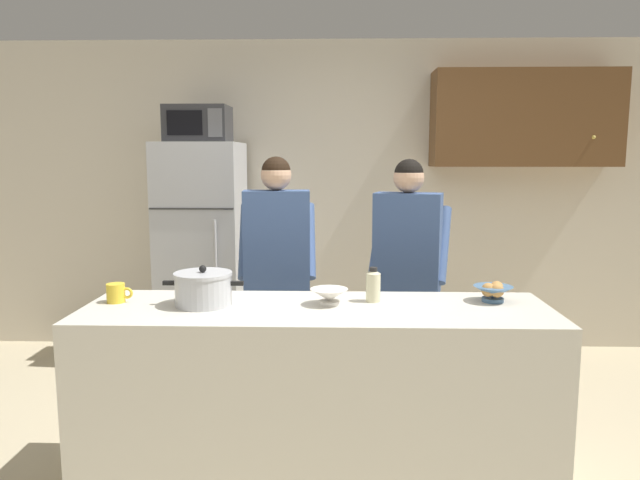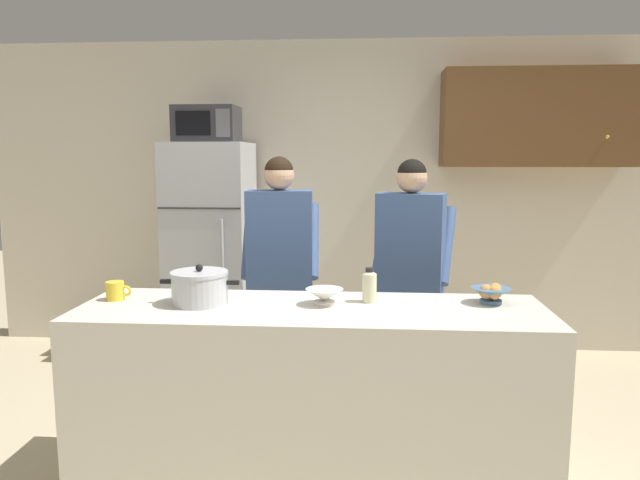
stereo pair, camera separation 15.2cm
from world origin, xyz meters
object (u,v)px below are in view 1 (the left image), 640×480
object	(u,v)px
person_by_sink	(407,257)
coffee_mug	(116,293)
bottle_near_edge	(373,285)
empty_bowl	(329,296)
microwave	(198,124)
refrigerator	(203,253)
person_near_pot	(277,254)
cooking_pot	(203,289)
bread_bowl	(493,292)

from	to	relation	value
person_by_sink	coffee_mug	world-z (taller)	person_by_sink
coffee_mug	bottle_near_edge	xyz separation A→B (m)	(1.28, 0.05, 0.04)
person_by_sink	coffee_mug	bearing A→B (deg)	-151.35
coffee_mug	empty_bowl	distance (m)	1.06
microwave	person_by_sink	distance (m)	1.98
refrigerator	bottle_near_edge	size ratio (longest dim) A/B	10.01
person_near_pot	coffee_mug	xyz separation A→B (m)	(-0.72, -0.86, -0.06)
person_by_sink	bottle_near_edge	bearing A→B (deg)	-108.42
person_near_pot	person_by_sink	size ratio (longest dim) A/B	1.01
person_by_sink	cooking_pot	distance (m)	1.41
coffee_mug	bottle_near_edge	bearing A→B (deg)	2.38
microwave	bottle_near_edge	size ratio (longest dim) A/B	2.75
cooking_pot	bottle_near_edge	distance (m)	0.84
person_by_sink	cooking_pot	world-z (taller)	person_by_sink
microwave	coffee_mug	size ratio (longest dim) A/B	3.66
bread_bowl	refrigerator	bearing A→B (deg)	137.23
microwave	bottle_near_edge	bearing A→B (deg)	-53.62
person_by_sink	bottle_near_edge	xyz separation A→B (m)	(-0.26, -0.79, -0.01)
person_by_sink	coffee_mug	size ratio (longest dim) A/B	12.43
refrigerator	coffee_mug	xyz separation A→B (m)	(-0.02, -1.78, 0.09)
bread_bowl	empty_bowl	world-z (taller)	bread_bowl
person_by_sink	bread_bowl	world-z (taller)	person_by_sink
microwave	bread_bowl	world-z (taller)	microwave
refrigerator	empty_bowl	world-z (taller)	refrigerator
coffee_mug	bottle_near_edge	distance (m)	1.28
bottle_near_edge	bread_bowl	bearing A→B (deg)	0.98
person_near_pot	coffee_mug	world-z (taller)	person_near_pot
cooking_pot	empty_bowl	bearing A→B (deg)	2.33
microwave	coffee_mug	xyz separation A→B (m)	(-0.02, -1.76, -0.92)
bread_bowl	bottle_near_edge	size ratio (longest dim) A/B	1.12
empty_bowl	bottle_near_edge	bearing A→B (deg)	18.04
coffee_mug	empty_bowl	xyz separation A→B (m)	(1.06, -0.02, -0.00)
microwave	empty_bowl	size ratio (longest dim) A/B	2.57
refrigerator	bread_bowl	bearing A→B (deg)	-42.77
cooking_pot	coffee_mug	xyz separation A→B (m)	(-0.45, 0.04, -0.03)
cooking_pot	coffee_mug	bearing A→B (deg)	174.47
refrigerator	bottle_near_edge	bearing A→B (deg)	-53.97
refrigerator	bottle_near_edge	distance (m)	2.14
microwave	empty_bowl	world-z (taller)	microwave
cooking_pot	person_by_sink	bearing A→B (deg)	38.94
person_by_sink	person_near_pot	bearing A→B (deg)	178.96
coffee_mug	bottle_near_edge	world-z (taller)	bottle_near_edge
microwave	cooking_pot	world-z (taller)	microwave
cooking_pot	bottle_near_edge	xyz separation A→B (m)	(0.83, 0.10, 0.00)
coffee_mug	empty_bowl	world-z (taller)	coffee_mug
microwave	bread_bowl	bearing A→B (deg)	-42.41
microwave	bottle_near_edge	world-z (taller)	microwave
coffee_mug	empty_bowl	bearing A→B (deg)	-0.99
empty_bowl	bottle_near_edge	distance (m)	0.23
cooking_pot	coffee_mug	world-z (taller)	cooking_pot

